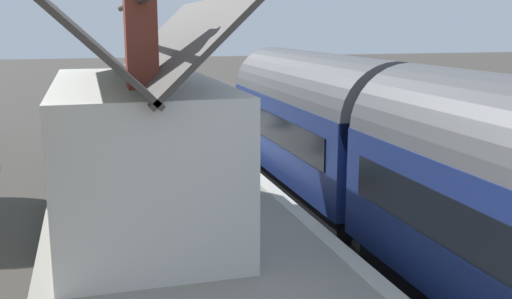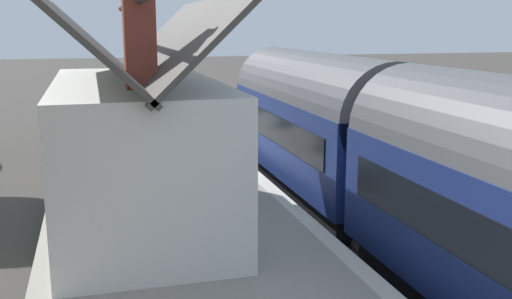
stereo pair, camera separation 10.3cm
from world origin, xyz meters
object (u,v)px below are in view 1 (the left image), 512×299
Objects in this scene: train at (389,154)px; bench_near_building at (143,106)px; station_building at (138,144)px; bench_platform_end at (170,143)px; planter_bench_right at (73,153)px; planter_edge_near at (242,187)px; bench_mid_platform at (150,119)px; lamp_post_platform at (183,62)px; planter_corner_building at (97,151)px; planter_by_door at (121,110)px.

train is 12.92× the size of bench_near_building.
bench_platform_end is (5.78, -1.43, -1.20)m from station_building.
planter_edge_near is at bearing -136.79° from planter_bench_right.
bench_mid_platform is 5.17m from bench_platform_end.
station_building is 5.64× the size of bench_platform_end.
planter_edge_near is (0.74, -2.50, -1.38)m from station_building.
lamp_post_platform reaches higher than bench_mid_platform.
station_building is (0.93, 5.56, 0.37)m from train.
lamp_post_platform is at bearing -145.71° from bench_near_building.
planter_corner_building is (6.00, 0.83, -1.36)m from station_building.
train is 17.32× the size of planter_corner_building.
train reaches higher than bench_mid_platform.
bench_platform_end is at bearing -173.64° from planter_by_door.
planter_by_door is (15.65, 5.12, -0.94)m from train.
bench_platform_end reaches higher than planter_by_door.
planter_bench_right is (-10.12, 2.99, 0.01)m from bench_near_building.
planter_edge_near is at bearing -73.59° from station_building.
station_building is at bearing 178.30° from planter_by_door.
bench_mid_platform is 1.89× the size of planter_by_door.
planter_corner_building is (0.23, 2.26, -0.17)m from bench_platform_end.
planter_by_door is 9.90m from planter_bench_right.
bench_mid_platform is 4.18m from bench_near_building.
planter_corner_building is at bearing 42.65° from train.
bench_platform_end is at bearing 31.59° from train.
planter_corner_building is at bearing 156.10° from bench_mid_platform.
station_building is 15.24m from bench_near_building.
planter_corner_building is at bearing 84.24° from bench_platform_end.
bench_near_building is at bearing -1.60° from bench_mid_platform.
planter_edge_near is (-14.39, -1.03, -0.18)m from bench_near_building.
planter_corner_building is 1.09× the size of planter_bench_right.
train is at bearing -165.74° from bench_near_building.
bench_mid_platform is (11.88, 4.20, -0.83)m from train.
bench_mid_platform is 3.31m from lamp_post_platform.
bench_platform_end is at bearing 167.20° from lamp_post_platform.
bench_near_building is (16.05, 4.08, -0.83)m from train.
planter_edge_near is 0.93× the size of planter_bench_right.
bench_mid_platform reaches higher than planter_corner_building.
bench_platform_end reaches higher than planter_edge_near.
bench_mid_platform is 1.01× the size of bench_platform_end.
bench_platform_end is at bearing -179.20° from bench_mid_platform.
planter_bench_right is at bearing 145.74° from planter_corner_building.
train is at bearing -130.05° from planter_bench_right.
planter_edge_near is 5.86m from planter_bench_right.
station_building reaches higher than lamp_post_platform.
planter_bench_right reaches higher than bench_mid_platform.
lamp_post_platform is at bearing -12.80° from bench_platform_end.
planter_bench_right reaches higher than bench_platform_end.
planter_by_door is at bearing -1.70° from station_building.
bench_near_building is 10.55m from planter_bench_right.
bench_platform_end is at bearing 12.01° from planter_edge_near.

